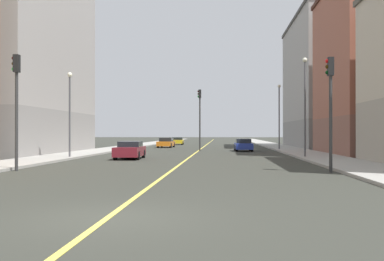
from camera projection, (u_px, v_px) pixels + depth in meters
ground_plane at (108, 218)px, 10.59m from camera, size 400.00×400.00×0.00m
sidewalk_left at (282, 148)px, 58.82m from camera, size 3.73×168.00×0.15m
sidewalk_right at (124, 147)px, 60.15m from camera, size 3.73×168.00×0.15m
lane_center_stripe at (202, 148)px, 59.48m from camera, size 0.16×154.00×0.01m
building_left_mid at (383, 69)px, 40.98m from camera, size 9.84×14.44×15.11m
building_left_far at (330, 83)px, 61.10m from camera, size 9.84×22.07×17.06m
building_right_midblock at (16, 36)px, 43.44m from camera, size 9.84×20.41×21.97m
traffic_light_left_near at (330, 97)px, 22.56m from camera, size 0.40×0.32×5.63m
traffic_light_right_near at (16, 96)px, 23.60m from camera, size 0.40×0.32×5.93m
traffic_light_median_far at (200, 112)px, 49.87m from camera, size 0.40×0.32×6.60m
street_lamp_left_near at (305, 97)px, 35.24m from camera, size 0.36×0.36×7.52m
street_lamp_right_near at (70, 105)px, 34.84m from camera, size 0.36×0.36×6.35m
street_lamp_left_far at (279, 110)px, 51.30m from camera, size 0.36×0.36×7.16m
car_orange at (166, 143)px, 61.68m from camera, size 2.04×4.58×1.30m
car_blue at (243, 145)px, 49.26m from camera, size 1.90×4.13×1.31m
car_maroon at (130, 150)px, 34.57m from camera, size 1.96×4.65×1.31m
car_yellow at (178, 141)px, 76.38m from camera, size 1.94×4.49×1.21m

